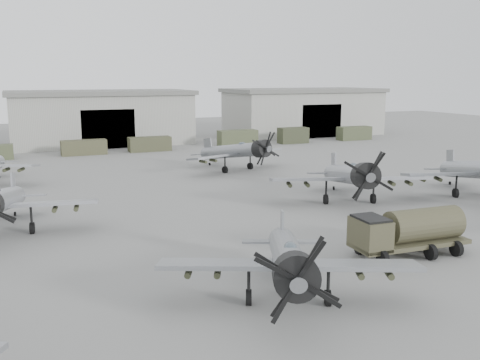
% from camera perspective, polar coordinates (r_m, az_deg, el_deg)
% --- Properties ---
extents(ground, '(220.00, 220.00, 0.00)m').
position_cam_1_polar(ground, '(32.94, 3.07, -8.37)').
color(ground, slate).
rests_on(ground, ground).
extents(hangar_center, '(29.00, 14.80, 8.70)m').
position_cam_1_polar(hangar_center, '(91.07, -14.62, 6.50)').
color(hangar_center, '#A1A298').
rests_on(hangar_center, ground).
extents(hangar_right, '(29.00, 14.80, 8.70)m').
position_cam_1_polar(hangar_right, '(103.90, 6.71, 7.29)').
color(hangar_right, '#A1A298').
rests_on(hangar_right, ground).
extents(support_truck_3, '(6.23, 2.20, 2.09)m').
position_cam_1_polar(support_truck_3, '(79.00, -16.31, 3.36)').
color(support_truck_3, '#45452D').
rests_on(support_truck_3, ground).
extents(support_truck_4, '(6.21, 2.20, 2.12)m').
position_cam_1_polar(support_truck_4, '(80.69, -9.61, 3.81)').
color(support_truck_4, '#3F402A').
rests_on(support_truck_4, ground).
extents(support_truck_5, '(6.27, 2.20, 2.58)m').
position_cam_1_polar(support_truck_5, '(85.14, -0.26, 4.48)').
color(support_truck_5, '#434A30').
rests_on(support_truck_5, ground).
extents(support_truck_6, '(4.95, 2.20, 2.60)m').
position_cam_1_polar(support_truck_6, '(89.53, 5.69, 4.76)').
color(support_truck_6, '#343925').
rests_on(support_truck_6, ground).
extents(support_truck_7, '(6.07, 2.20, 2.33)m').
position_cam_1_polar(support_truck_7, '(96.02, 12.08, 4.90)').
color(support_truck_7, '#41482F').
rests_on(support_truck_7, ground).
extents(aircraft_near_1, '(12.40, 11.24, 5.08)m').
position_cam_1_polar(aircraft_near_1, '(25.80, 5.26, -8.52)').
color(aircraft_near_1, gray).
rests_on(aircraft_near_1, ground).
extents(aircraft_mid_2, '(13.85, 12.48, 5.57)m').
position_cam_1_polar(aircraft_mid_2, '(47.08, 11.75, 0.50)').
color(aircraft_mid_2, gray).
rests_on(aircraft_mid_2, ground).
extents(aircraft_mid_3, '(13.70, 12.35, 5.52)m').
position_cam_1_polar(aircraft_mid_3, '(53.31, 24.26, 0.94)').
color(aircraft_mid_3, gray).
rests_on(aircraft_mid_3, ground).
extents(aircraft_far_1, '(12.99, 11.70, 5.21)m').
position_cam_1_polar(aircraft_far_1, '(62.34, -0.15, 3.10)').
color(aircraft_far_1, gray).
rests_on(aircraft_far_1, ground).
extents(fuel_tanker, '(7.62, 3.16, 2.89)m').
position_cam_1_polar(fuel_tanker, '(34.62, 17.53, -5.04)').
color(fuel_tanker, '#423F2B').
rests_on(fuel_tanker, ground).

